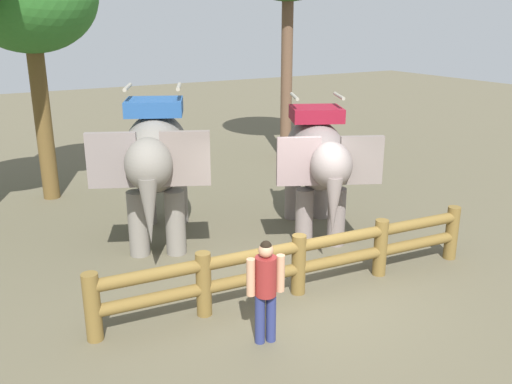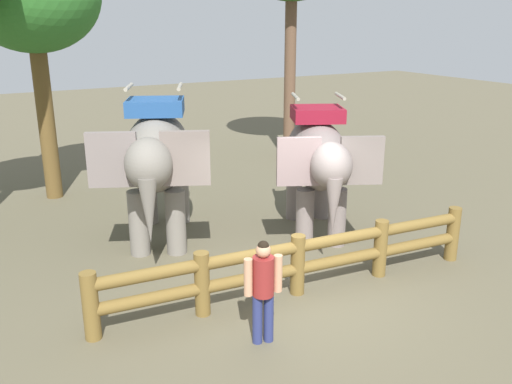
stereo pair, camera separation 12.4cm
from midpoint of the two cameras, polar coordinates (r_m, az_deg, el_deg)
name	(u,v)px [view 1 (the left image)]	position (r m, az deg, el deg)	size (l,w,h in m)	color
ground_plane	(297,292)	(9.51, 3.95, -10.37)	(60.00, 60.00, 0.00)	brown
log_fence	(299,260)	(9.23, 4.08, -7.09)	(6.94, 0.79, 1.05)	brown
elephant_near_left	(156,158)	(11.13, -10.66, 3.54)	(2.85, 3.79, 3.21)	slate
elephant_center	(317,159)	(11.43, 6.03, 3.43)	(2.67, 3.50, 2.97)	gray
tourist_woman_in_black	(266,285)	(7.76, 0.55, -9.62)	(0.55, 0.36, 1.57)	navy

